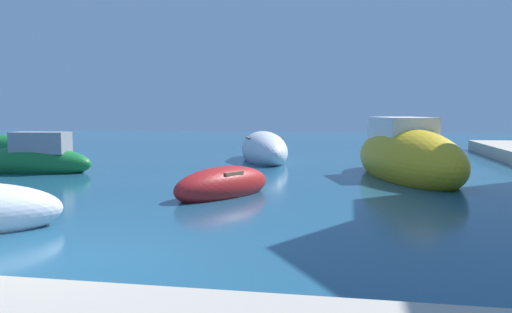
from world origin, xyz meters
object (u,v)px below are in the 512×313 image
(moored_boat_0, at_px, (407,158))
(moored_boat_1, at_px, (33,160))
(moored_boat_4, at_px, (223,185))
(moored_boat_3, at_px, (264,150))

(moored_boat_0, height_order, moored_boat_1, moored_boat_0)
(moored_boat_1, distance_m, moored_boat_4, 8.18)
(moored_boat_4, bearing_deg, moored_boat_1, 95.99)
(moored_boat_0, xyz_separation_m, moored_boat_1, (-12.21, -0.82, -0.21))
(moored_boat_0, xyz_separation_m, moored_boat_3, (-5.22, 4.37, -0.19))
(moored_boat_3, height_order, moored_boat_4, moored_boat_3)
(moored_boat_0, distance_m, moored_boat_4, 6.44)
(moored_boat_3, distance_m, moored_boat_4, 8.67)
(moored_boat_0, relative_size, moored_boat_3, 1.25)
(moored_boat_0, bearing_deg, moored_boat_3, -146.85)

